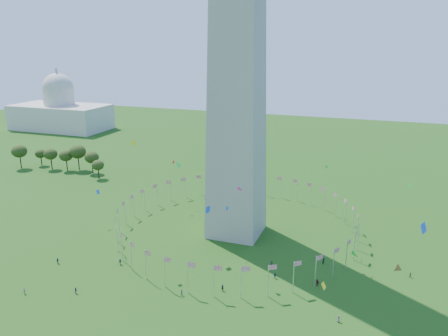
# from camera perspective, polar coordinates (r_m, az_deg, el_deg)

# --- Properties ---
(ground) EXTENTS (600.00, 600.00, 0.00)m
(ground) POSITION_cam_1_polar(r_m,az_deg,el_deg) (111.28, -6.96, -18.46)
(ground) COLOR #19430F
(ground) RESTS_ON ground
(flag_ring) EXTENTS (80.24, 80.24, 9.00)m
(flag_ring) POSITION_cam_1_polar(r_m,az_deg,el_deg) (149.79, 1.61, -6.81)
(flag_ring) COLOR silver
(flag_ring) RESTS_ON ground
(capitol_building) EXTENTS (70.00, 35.00, 46.00)m
(capitol_building) POSITION_cam_1_polar(r_m,az_deg,el_deg) (345.53, -20.75, 8.53)
(capitol_building) COLOR beige
(capitol_building) RESTS_ON ground
(crowd) EXTENTS (98.47, 63.99, 1.89)m
(crowd) POSITION_cam_1_polar(r_m,az_deg,el_deg) (112.00, -1.52, -17.54)
(crowd) COLOR #194028
(crowd) RESTS_ON ground
(kites_aloft) EXTENTS (117.37, 73.22, 31.95)m
(kites_aloft) POSITION_cam_1_polar(r_m,az_deg,el_deg) (117.45, 6.89, -6.54)
(kites_aloft) COLOR #CC2699
(kites_aloft) RESTS_ON ground
(tree_line_west) EXTENTS (55.13, 15.77, 12.89)m
(tree_line_west) POSITION_cam_1_polar(r_m,az_deg,el_deg) (234.92, -20.40, 1.02)
(tree_line_west) COLOR #374E1A
(tree_line_west) RESTS_ON ground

